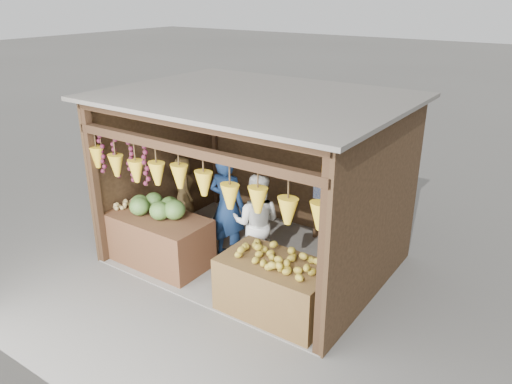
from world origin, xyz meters
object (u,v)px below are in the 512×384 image
Objects in this scene: counter_right at (275,288)px; man_standing at (227,207)px; woman_standing at (257,223)px; vendor_seated at (184,187)px; counter_left at (157,239)px.

counter_right is 0.84× the size of man_standing.
counter_right is at bearing 114.02° from woman_standing.
man_standing is 0.60m from woman_standing.
woman_standing is at bearing -160.64° from vendor_seated.
vendor_seated reaches higher than counter_right.
man_standing reaches higher than vendor_seated.
vendor_seated is at bearing -18.17° from man_standing.
vendor_seated is (-0.43, 1.13, 0.43)m from counter_left.
woman_standing is at bearing 27.71° from counter_left.
man_standing is 1.30m from vendor_seated.
woman_standing is at bearing 173.44° from man_standing.
vendor_seated is (-1.84, 0.39, 0.05)m from woman_standing.
man_standing reaches higher than counter_left.
vendor_seated is at bearing 110.71° from counter_left.
woman_standing reaches higher than counter_left.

